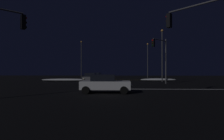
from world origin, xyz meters
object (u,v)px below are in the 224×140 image
object	(u,v)px
sedan_gray	(90,78)
sedan_silver	(97,76)
sedan_white_crossing	(105,84)
traffic_signal_se	(207,29)
sedan_blue	(95,77)
streetlamp_right_near	(162,52)
streetlamp_left_far	(81,57)
traffic_signal_ne	(161,53)
streetlamp_right_far	(148,58)

from	to	relation	value
sedan_gray	sedan_silver	xyz separation A→B (m)	(-0.28, 11.27, 0.00)
sedan_white_crossing	traffic_signal_se	world-z (taller)	traffic_signal_se
sedan_silver	sedan_white_crossing	xyz separation A→B (m)	(3.68, -24.40, 0.00)
sedan_blue	streetlamp_right_near	distance (m)	13.27
streetlamp_left_far	sedan_gray	bearing A→B (deg)	-74.04
sedan_gray	streetlamp_left_far	size ratio (longest dim) A/B	0.43
sedan_gray	sedan_white_crossing	bearing A→B (deg)	-75.52
streetlamp_right_near	streetlamp_left_far	bearing A→B (deg)	138.25
sedan_silver	streetlamp_right_near	world-z (taller)	streetlamp_right_near
sedan_blue	traffic_signal_ne	size ratio (longest dim) A/B	0.65
sedan_gray	streetlamp_right_near	world-z (taller)	streetlamp_right_near
sedan_blue	traffic_signal_ne	bearing A→B (deg)	-38.20
sedan_gray	traffic_signal_se	distance (m)	19.96
traffic_signal_ne	traffic_signal_se	bearing A→B (deg)	-91.57
traffic_signal_se	traffic_signal_ne	size ratio (longest dim) A/B	0.99
sedan_gray	streetlamp_left_far	xyz separation A→B (m)	(-5.63, 19.69, 4.96)
traffic_signal_ne	streetlamp_left_far	size ratio (longest dim) A/B	0.66
streetlamp_right_far	traffic_signal_ne	bearing A→B (deg)	-94.26
streetlamp_right_near	streetlamp_left_far	distance (m)	24.03
sedan_white_crossing	streetlamp_right_far	bearing A→B (deg)	74.82
traffic_signal_ne	sedan_silver	bearing A→B (deg)	128.52
sedan_blue	traffic_signal_ne	xyz separation A→B (m)	(10.61, -8.35, 3.73)
sedan_white_crossing	streetlamp_right_near	world-z (taller)	streetlamp_right_near
sedan_white_crossing	traffic_signal_se	bearing A→B (deg)	-27.43
sedan_blue	streetlamp_right_near	xyz separation A→B (m)	(12.26, -2.20, 4.57)
sedan_gray	traffic_signal_ne	xyz separation A→B (m)	(10.65, -2.47, 3.73)
traffic_signal_ne	sedan_blue	bearing A→B (deg)	141.80
sedan_blue	sedan_silver	bearing A→B (deg)	93.42
sedan_white_crossing	traffic_signal_se	distance (m)	8.60
streetlamp_right_far	streetlamp_right_near	bearing A→B (deg)	-90.00
traffic_signal_ne	streetlamp_left_far	bearing A→B (deg)	126.31
sedan_white_crossing	streetlamp_right_near	xyz separation A→B (m)	(8.91, 16.82, 4.57)
traffic_signal_ne	streetlamp_right_near	size ratio (longest dim) A/B	0.71
traffic_signal_se	streetlamp_right_far	world-z (taller)	streetlamp_right_far
streetlamp_right_near	sedan_white_crossing	bearing A→B (deg)	-117.90
sedan_blue	streetlamp_right_far	distance (m)	19.02
streetlamp_right_near	streetlamp_right_far	bearing A→B (deg)	90.00
streetlamp_left_far	streetlamp_right_far	bearing A→B (deg)	0.00
traffic_signal_se	traffic_signal_ne	xyz separation A→B (m)	(0.39, 14.23, -0.04)
traffic_signal_se	traffic_signal_ne	distance (m)	14.24
sedan_white_crossing	traffic_signal_se	size ratio (longest dim) A/B	0.66
traffic_signal_ne	streetlamp_right_near	xyz separation A→B (m)	(1.65, 6.15, 0.84)
sedan_silver	streetlamp_right_near	distance (m)	15.38
sedan_silver	streetlamp_right_near	size ratio (longest dim) A/B	0.46
sedan_gray	traffic_signal_ne	distance (m)	11.55
streetlamp_right_near	traffic_signal_se	bearing A→B (deg)	-95.72
sedan_blue	sedan_white_crossing	world-z (taller)	same
sedan_silver	sedan_white_crossing	distance (m)	24.68
sedan_silver	streetlamp_right_near	xyz separation A→B (m)	(12.58, -7.58, 4.57)
sedan_silver	traffic_signal_ne	distance (m)	17.94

